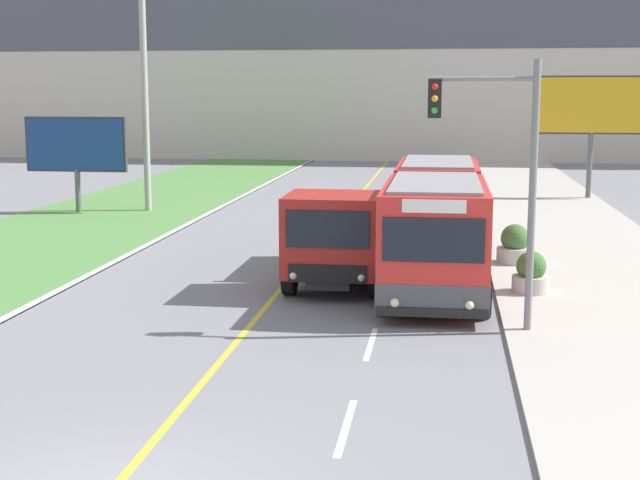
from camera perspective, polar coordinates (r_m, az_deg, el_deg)
lane_marking_centre at (r=12.87m, az=-10.38°, el=-13.94°), size 2.88×140.00×0.01m
apartment_block_background at (r=69.96m, az=4.69°, el=14.77°), size 80.00×8.04×23.12m
city_bus at (r=25.14m, az=7.44°, el=1.20°), size 2.62×12.26×2.95m
dump_truck at (r=23.29m, az=1.14°, el=0.10°), size 2.47×6.55×2.55m
car_distant at (r=42.36m, az=8.10°, el=3.44°), size 1.80×4.30×1.45m
utility_pole_far at (r=38.80m, az=-11.20°, el=10.57°), size 1.80×0.28×11.77m
traffic_light_mast at (r=18.93m, az=11.54°, el=4.98°), size 2.28×0.32×5.74m
billboard_large at (r=44.18m, az=17.04°, el=8.06°), size 5.46×0.24×5.82m
billboard_small at (r=38.88m, az=-15.35°, el=5.79°), size 4.37×0.24×4.05m
planter_round_near at (r=23.03m, az=13.35°, el=-2.16°), size 0.94×0.94×1.05m
planter_round_second at (r=26.85m, az=12.35°, el=-0.38°), size 1.04×1.04×1.16m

